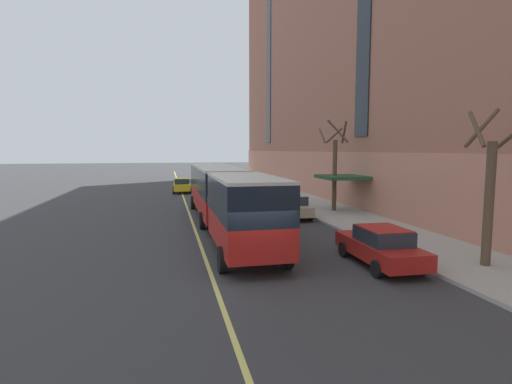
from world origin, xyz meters
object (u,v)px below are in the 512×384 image
at_px(parked_car_darkgray_5, 265,194).
at_px(street_tree_far_uptown, 334,166).
at_px(parked_car_silver_3, 251,187).
at_px(parked_car_red_4, 380,246).
at_px(parked_car_champagne_0, 292,206).
at_px(parked_car_red_1, 239,182).
at_px(taxi_cab, 182,185).
at_px(city_bus, 223,194).
at_px(street_tree_mid_block, 489,190).

bearing_deg(parked_car_darkgray_5, street_tree_far_uptown, -59.67).
xyz_separation_m(parked_car_silver_3, parked_car_red_4, (-0.14, -25.47, 0.00)).
distance_m(parked_car_red_4, street_tree_far_uptown, 13.80).
bearing_deg(parked_car_champagne_0, parked_car_silver_3, 89.45).
xyz_separation_m(parked_car_red_1, taxi_cab, (-6.63, -2.38, -0.00)).
relative_size(parked_car_darkgray_5, taxi_cab, 1.02).
relative_size(parked_car_silver_3, parked_car_darkgray_5, 1.03).
relative_size(city_bus, street_tree_mid_block, 3.30).
xyz_separation_m(parked_car_silver_3, street_tree_mid_block, (3.62, -26.75, 2.30)).
bearing_deg(parked_car_champagne_0, parked_car_red_4, -90.01).
xyz_separation_m(street_tree_mid_block, street_tree_far_uptown, (-0.06, 14.30, 0.36)).
bearing_deg(street_tree_mid_block, city_bus, 130.54).
relative_size(parked_car_silver_3, street_tree_far_uptown, 0.71).
distance_m(city_bus, parked_car_darkgray_5, 11.58).
height_order(city_bus, parked_car_champagne_0, city_bus).
distance_m(parked_car_silver_3, street_tree_far_uptown, 13.21).
distance_m(parked_car_red_1, parked_car_red_4, 31.73).
bearing_deg(parked_car_red_4, city_bus, 119.18).
distance_m(parked_car_champagne_0, parked_car_silver_3, 13.94).
bearing_deg(city_bus, parked_car_champagne_0, 27.00).
bearing_deg(taxi_cab, parked_car_red_4, -77.18).
bearing_deg(street_tree_far_uptown, parked_car_silver_3, 105.97).
height_order(parked_car_red_1, street_tree_far_uptown, street_tree_far_uptown).
height_order(parked_car_red_1, parked_car_red_4, same).
distance_m(city_bus, parked_car_champagne_0, 5.77).
distance_m(parked_car_darkgray_5, street_tree_far_uptown, 7.77).
bearing_deg(parked_car_red_1, street_tree_mid_block, -83.42).
height_order(parked_car_champagne_0, taxi_cab, same).
relative_size(parked_car_red_4, parked_car_darkgray_5, 1.04).
relative_size(parked_car_red_1, taxi_cab, 1.03).
bearing_deg(parked_car_champagne_0, street_tree_mid_block, -73.67).
xyz_separation_m(city_bus, parked_car_red_4, (5.01, -8.98, -1.25)).
xyz_separation_m(city_bus, street_tree_far_uptown, (8.71, 4.05, 1.40)).
bearing_deg(city_bus, parked_car_silver_3, 72.66).
bearing_deg(street_tree_far_uptown, taxi_cab, 122.44).
xyz_separation_m(parked_car_darkgray_5, street_tree_mid_block, (3.75, -20.60, 2.30)).
bearing_deg(parked_car_darkgray_5, street_tree_mid_block, -79.70).
distance_m(parked_car_champagne_0, street_tree_mid_block, 13.54).
distance_m(parked_car_champagne_0, taxi_cab, 19.03).
xyz_separation_m(parked_car_champagne_0, parked_car_darkgray_5, (0.01, 7.80, -0.00)).
height_order(city_bus, taxi_cab, city_bus).
distance_m(parked_car_silver_3, street_tree_mid_block, 27.09).
relative_size(city_bus, street_tree_far_uptown, 3.05).
bearing_deg(street_tree_mid_block, parked_car_silver_3, 97.70).
height_order(parked_car_red_1, street_tree_mid_block, street_tree_mid_block).
height_order(parked_car_silver_3, parked_car_darkgray_5, same).
distance_m(parked_car_silver_3, parked_car_red_4, 25.47).
bearing_deg(taxi_cab, street_tree_mid_block, -71.18).
distance_m(parked_car_red_4, taxi_cab, 30.11).
distance_m(parked_car_champagne_0, parked_car_darkgray_5, 7.80).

